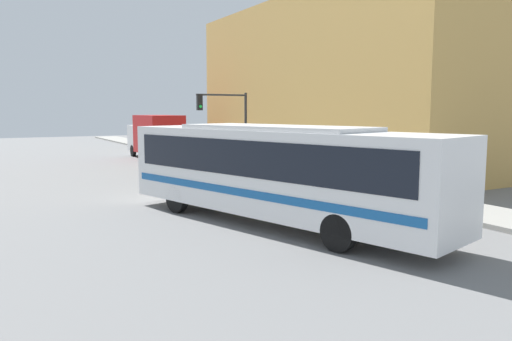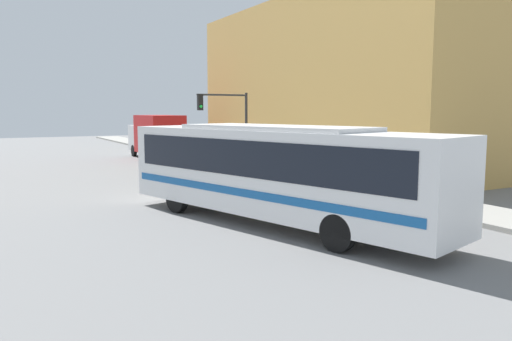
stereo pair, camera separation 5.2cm
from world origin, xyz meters
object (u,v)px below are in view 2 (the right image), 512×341
(pedestrian_near_corner, at_px, (256,152))
(pedestrian_mid_block, at_px, (277,153))
(parking_meter, at_px, (280,160))
(traffic_light_pole, at_px, (228,116))
(delivery_truck, at_px, (156,135))
(city_bus, at_px, (274,168))
(fire_hydrant, at_px, (329,177))

(pedestrian_near_corner, relative_size, pedestrian_mid_block, 0.98)
(pedestrian_mid_block, bearing_deg, parking_meter, -118.45)
(traffic_light_pole, height_order, pedestrian_near_corner, traffic_light_pole)
(delivery_truck, bearing_deg, traffic_light_pole, -82.27)
(parking_meter, bearing_deg, delivery_truck, 99.75)
(delivery_truck, xyz_separation_m, parking_meter, (2.40, -13.99, -0.77))
(pedestrian_mid_block, bearing_deg, city_bus, -121.74)
(city_bus, distance_m, parking_meter, 11.13)
(traffic_light_pole, xyz_separation_m, pedestrian_near_corner, (1.74, -0.29, -2.22))
(city_bus, height_order, pedestrian_mid_block, city_bus)
(delivery_truck, distance_m, parking_meter, 14.21)
(fire_hydrant, relative_size, pedestrian_near_corner, 0.43)
(city_bus, bearing_deg, pedestrian_near_corner, 47.73)
(city_bus, bearing_deg, traffic_light_pole, 54.45)
(pedestrian_mid_block, bearing_deg, delivery_truck, 107.67)
(pedestrian_near_corner, xyz_separation_m, pedestrian_mid_block, (0.63, -1.49, 0.02))
(fire_hydrant, bearing_deg, parking_meter, 90.00)
(fire_hydrant, xyz_separation_m, traffic_light_pole, (-1.07, 8.50, 2.75))
(delivery_truck, relative_size, parking_meter, 5.84)
(pedestrian_mid_block, bearing_deg, pedestrian_near_corner, 112.77)
(city_bus, relative_size, pedestrian_near_corner, 6.85)
(fire_hydrant, distance_m, pedestrian_mid_block, 6.86)
(fire_hydrant, relative_size, parking_meter, 0.64)
(delivery_truck, height_order, parking_meter, delivery_truck)
(city_bus, xyz_separation_m, pedestrian_near_corner, (6.64, 13.23, -0.74))
(fire_hydrant, bearing_deg, traffic_light_pole, 97.18)
(fire_hydrant, height_order, traffic_light_pole, traffic_light_pole)
(parking_meter, distance_m, pedestrian_near_corner, 3.93)
(city_bus, relative_size, traffic_light_pole, 2.71)
(delivery_truck, distance_m, traffic_light_pole, 10.03)
(delivery_truck, relative_size, pedestrian_near_corner, 3.94)
(parking_meter, relative_size, pedestrian_near_corner, 0.67)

